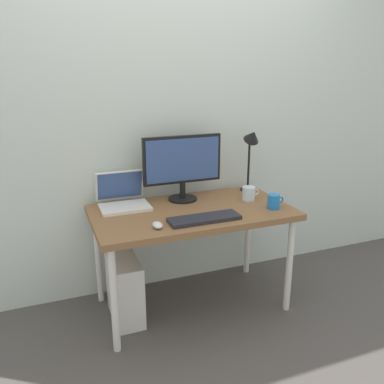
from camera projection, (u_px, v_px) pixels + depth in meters
name	position (u px, v px, depth m)	size (l,w,h in m)	color
ground_plane	(192.00, 304.00, 2.84)	(6.00, 6.00, 0.00)	#4C4742
back_wall	(171.00, 110.00, 2.81)	(4.40, 0.04, 2.60)	silver
desk	(192.00, 219.00, 2.65)	(1.28, 0.69, 0.70)	brown
monitor	(182.00, 164.00, 2.74)	(0.55, 0.20, 0.45)	black
laptop	(123.00, 198.00, 2.68)	(0.32, 0.27, 0.23)	silver
desk_lamp	(252.00, 146.00, 2.90)	(0.11, 0.16, 0.48)	black
keyboard	(205.00, 219.00, 2.44)	(0.44, 0.14, 0.02)	#232328
mouse	(157.00, 225.00, 2.33)	(0.06, 0.09, 0.03)	silver
coffee_mug	(274.00, 201.00, 2.64)	(0.12, 0.08, 0.09)	#1E72BF
glass_cup	(249.00, 193.00, 2.80)	(0.12, 0.09, 0.09)	silver
computer_tower	(125.00, 289.00, 2.63)	(0.18, 0.36, 0.42)	silver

